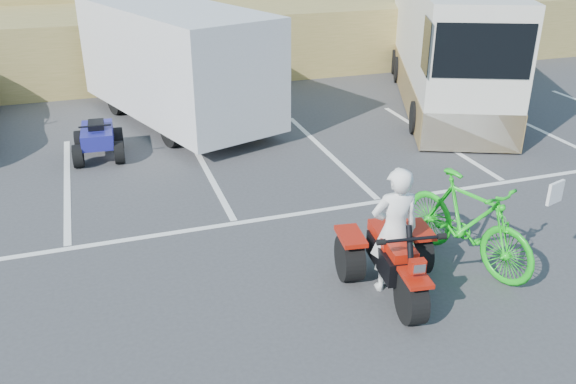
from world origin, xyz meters
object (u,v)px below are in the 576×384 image
object	(u,v)px
green_dirt_bike	(468,221)
quad_atv_blue	(101,157)
red_trike_atv	(393,293)
rv_motorhome	(446,51)
cargo_trailer	(176,61)
quad_atv_green	(179,119)
rider	(394,230)

from	to	relation	value
green_dirt_bike	quad_atv_blue	xyz separation A→B (m)	(-4.96, 6.15, -0.69)
red_trike_atv	rv_motorhome	distance (m)	10.04
cargo_trailer	red_trike_atv	bearing A→B (deg)	-98.82
red_trike_atv	quad_atv_green	size ratio (longest dim) A/B	1.11
red_trike_atv	quad_atv_green	xyz separation A→B (m)	(-1.57, 8.65, 0.00)
cargo_trailer	rv_motorhome	xyz separation A→B (m)	(7.25, -0.32, -0.17)
green_dirt_bike	quad_atv_green	distance (m)	8.77
red_trike_atv	rider	world-z (taller)	rider
green_dirt_bike	rv_motorhome	bearing A→B (deg)	43.21
cargo_trailer	rv_motorhome	size ratio (longest dim) A/B	0.74
green_dirt_bike	cargo_trailer	xyz separation A→B (m)	(-2.94, 8.07, 0.82)
green_dirt_bike	cargo_trailer	size ratio (longest dim) A/B	0.36
green_dirt_bike	cargo_trailer	bearing A→B (deg)	92.33
green_dirt_bike	red_trike_atv	bearing A→B (deg)	179.35
quad_atv_green	cargo_trailer	bearing A→B (deg)	-65.56
cargo_trailer	quad_atv_green	world-z (taller)	cargo_trailer
red_trike_atv	quad_atv_blue	bearing A→B (deg)	126.42
rider	green_dirt_bike	world-z (taller)	rider
rv_motorhome	quad_atv_green	size ratio (longest dim) A/B	5.49
rider	rv_motorhome	world-z (taller)	rv_motorhome
cargo_trailer	quad_atv_green	bearing A→B (deg)	72.65
red_trike_atv	cargo_trailer	bearing A→B (deg)	108.22
quad_atv_green	red_trike_atv	bearing A→B (deg)	-57.19
quad_atv_blue	green_dirt_bike	bearing A→B (deg)	-48.00
cargo_trailer	green_dirt_bike	bearing A→B (deg)	-89.29
green_dirt_bike	quad_atv_blue	world-z (taller)	green_dirt_bike
rider	quad_atv_green	size ratio (longest dim) A/B	1.15
rider	cargo_trailer	xyz separation A→B (m)	(-1.59, 8.34, 0.60)
rider	quad_atv_blue	distance (m)	7.43
quad_atv_blue	quad_atv_green	size ratio (longest dim) A/B	0.86
rider	green_dirt_bike	distance (m)	1.39
red_trike_atv	green_dirt_bike	bearing A→B (deg)	24.78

